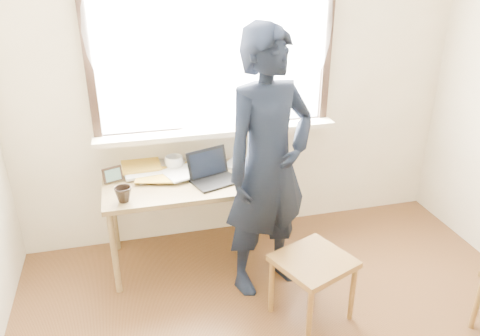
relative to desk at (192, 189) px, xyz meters
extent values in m
cube|color=beige|center=(0.46, 0.37, 0.70)|extent=(3.50, 0.02, 2.60)
cube|color=white|center=(0.26, 0.36, 1.00)|extent=(1.70, 0.01, 1.30)
cube|color=black|center=(0.26, 0.34, 0.32)|extent=(1.82, 0.06, 0.06)
cube|color=black|center=(-0.62, 0.34, 1.00)|extent=(0.06, 0.06, 1.30)
cube|color=black|center=(1.14, 0.34, 1.00)|extent=(0.06, 0.06, 1.30)
cube|color=beige|center=(0.26, 0.27, 0.33)|extent=(1.85, 0.20, 0.04)
cube|color=white|center=(0.26, 0.28, 1.10)|extent=(1.95, 0.02, 1.65)
cube|color=olive|center=(0.00, 0.00, 0.05)|extent=(1.26, 0.63, 0.04)
cylinder|color=olive|center=(-0.58, -0.27, -0.28)|extent=(0.04, 0.04, 0.64)
cylinder|color=olive|center=(-0.58, 0.27, -0.28)|extent=(0.04, 0.04, 0.64)
cylinder|color=olive|center=(0.58, -0.27, -0.28)|extent=(0.04, 0.04, 0.64)
cylinder|color=olive|center=(0.58, 0.27, -0.28)|extent=(0.04, 0.04, 0.64)
cube|color=black|center=(0.16, -0.08, 0.08)|extent=(0.37, 0.31, 0.02)
cube|color=black|center=(0.13, 0.03, 0.18)|extent=(0.32, 0.17, 0.21)
cube|color=black|center=(0.13, 0.03, 0.18)|extent=(0.28, 0.14, 0.17)
cube|color=black|center=(0.17, -0.09, 0.08)|extent=(0.31, 0.21, 0.00)
imported|color=white|center=(-0.09, 0.21, 0.12)|extent=(0.18, 0.18, 0.11)
imported|color=black|center=(-0.48, -0.20, 0.12)|extent=(0.16, 0.16, 0.10)
ellipsoid|color=black|center=(0.48, -0.10, 0.09)|extent=(0.09, 0.06, 0.03)
cube|color=#2B5C8E|center=(-0.28, 0.18, 0.07)|extent=(0.30, 0.34, 0.00)
cube|color=white|center=(-0.14, 0.08, 0.08)|extent=(0.37, 0.37, 0.01)
cube|color=gold|center=(-0.24, 0.17, 0.08)|extent=(0.32, 0.29, 0.01)
cube|color=white|center=(-0.17, 0.29, 0.09)|extent=(0.20, 0.28, 0.02)
cube|color=white|center=(-0.29, 0.15, 0.10)|extent=(0.21, 0.31, 0.02)
cube|color=#2B5C8E|center=(-0.42, 0.07, 0.10)|extent=(0.33, 0.30, 0.02)
cube|color=#A0271D|center=(-0.27, 0.17, 0.10)|extent=(0.35, 0.36, 0.01)
cube|color=#2B5C8E|center=(-0.15, 0.27, 0.10)|extent=(0.33, 0.32, 0.01)
imported|color=white|center=(-0.33, 0.25, 0.08)|extent=(0.33, 0.35, 0.03)
imported|color=white|center=(0.34, 0.25, 0.08)|extent=(0.30, 0.32, 0.02)
cube|color=black|center=(-0.55, 0.10, 0.12)|extent=(0.14, 0.06, 0.11)
cube|color=#2F642C|center=(-0.55, 0.10, 0.12)|extent=(0.11, 0.04, 0.08)
cube|color=brown|center=(0.63, -0.82, -0.18)|extent=(0.56, 0.54, 0.04)
cylinder|color=brown|center=(0.52, -1.05, -0.40)|extent=(0.04, 0.04, 0.40)
cylinder|color=brown|center=(0.39, -0.72, -0.40)|extent=(0.04, 0.04, 0.40)
cylinder|color=brown|center=(0.87, -0.92, -0.40)|extent=(0.04, 0.04, 0.40)
cylinder|color=brown|center=(0.74, -0.59, -0.40)|extent=(0.04, 0.04, 0.40)
cylinder|color=brown|center=(1.58, -1.18, -0.40)|extent=(0.03, 0.03, 0.40)
imported|color=black|center=(0.45, -0.40, 0.31)|extent=(0.77, 0.63, 1.82)
camera|label=1|loc=(-0.41, -3.02, 1.57)|focal=35.00mm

